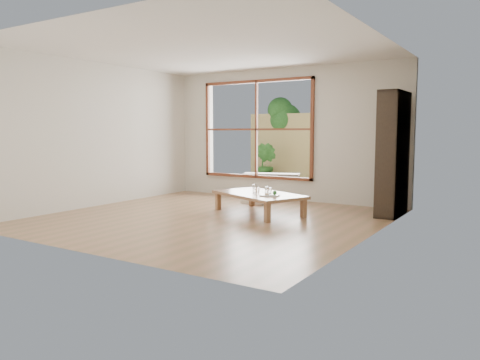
% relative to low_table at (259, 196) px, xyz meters
% --- Properties ---
extents(ground, '(5.00, 5.00, 0.00)m').
position_rel_low_table_xyz_m(ground, '(-0.42, -0.75, -0.30)').
color(ground, '#9F714F').
rests_on(ground, ground).
extents(low_table, '(1.78, 1.43, 0.34)m').
position_rel_low_table_xyz_m(low_table, '(0.00, 0.00, 0.00)').
color(low_table, '#AB7753').
rests_on(low_table, ground).
extents(floor_cushion, '(0.65, 0.65, 0.08)m').
position_rel_low_table_xyz_m(floor_cushion, '(-0.56, 1.03, -0.26)').
color(floor_cushion, silver).
rests_on(floor_cushion, ground).
extents(bookshelf, '(0.32, 0.90, 1.99)m').
position_rel_low_table_xyz_m(bookshelf, '(1.90, 1.01, 0.70)').
color(bookshelf, '#33261C').
rests_on(bookshelf, ground).
extents(glass_tall, '(0.07, 0.07, 0.14)m').
position_rel_low_table_xyz_m(glass_tall, '(-0.08, 0.01, 0.11)').
color(glass_tall, silver).
rests_on(glass_tall, low_table).
extents(glass_mid, '(0.07, 0.07, 0.10)m').
position_rel_low_table_xyz_m(glass_mid, '(0.10, 0.09, 0.09)').
color(glass_mid, silver).
rests_on(glass_mid, low_table).
extents(glass_short, '(0.07, 0.07, 0.09)m').
position_rel_low_table_xyz_m(glass_short, '(0.16, 0.07, 0.09)').
color(glass_short, silver).
rests_on(glass_short, low_table).
extents(glass_small, '(0.06, 0.06, 0.07)m').
position_rel_low_table_xyz_m(glass_small, '(-0.11, 0.15, 0.08)').
color(glass_small, silver).
rests_on(glass_small, low_table).
extents(food_tray, '(0.31, 0.24, 0.09)m').
position_rel_low_table_xyz_m(food_tray, '(0.33, -0.21, 0.06)').
color(food_tray, white).
rests_on(food_tray, low_table).
extents(deck, '(2.80, 2.00, 0.05)m').
position_rel_low_table_xyz_m(deck, '(-1.02, 2.81, -0.30)').
color(deck, '#383129').
rests_on(deck, ground).
extents(garden_bench, '(1.29, 0.75, 0.39)m').
position_rel_low_table_xyz_m(garden_bench, '(-1.16, 2.59, 0.06)').
color(garden_bench, '#33261C').
rests_on(garden_bench, deck).
extents(bamboo_fence, '(2.80, 0.06, 1.80)m').
position_rel_low_table_xyz_m(bamboo_fence, '(-1.02, 3.81, 0.60)').
color(bamboo_fence, tan).
rests_on(bamboo_fence, ground).
extents(shrub_right, '(0.83, 0.75, 0.80)m').
position_rel_low_table_xyz_m(shrub_right, '(-0.15, 3.39, 0.12)').
color(shrub_right, '#2F6B27').
rests_on(shrub_right, deck).
extents(shrub_left, '(0.69, 0.61, 1.06)m').
position_rel_low_table_xyz_m(shrub_left, '(-1.72, 3.33, 0.25)').
color(shrub_left, '#2F6B27').
rests_on(shrub_left, deck).
extents(garden_tree, '(1.04, 0.85, 2.22)m').
position_rel_low_table_xyz_m(garden_tree, '(-1.69, 4.11, 1.33)').
color(garden_tree, '#4C3D2D').
rests_on(garden_tree, ground).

